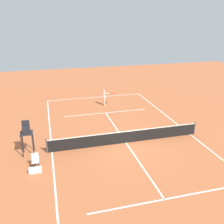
% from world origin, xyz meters
% --- Properties ---
extents(ground_plane, '(60.00, 60.00, 0.00)m').
position_xyz_m(ground_plane, '(0.00, 0.00, 0.00)').
color(ground_plane, '#B76038').
extents(court_lines, '(10.92, 23.54, 0.01)m').
position_xyz_m(court_lines, '(0.00, 0.00, 0.00)').
color(court_lines, white).
rests_on(court_lines, ground).
extents(tennis_net, '(11.52, 0.10, 1.07)m').
position_xyz_m(tennis_net, '(0.00, 0.00, 0.50)').
color(tennis_net, '#4C4C51').
rests_on(tennis_net, ground).
extents(player_serving, '(1.26, 0.69, 1.71)m').
position_xyz_m(player_serving, '(-0.45, -8.69, 1.02)').
color(player_serving, beige).
rests_on(player_serving, ground).
extents(tennis_ball, '(0.07, 0.07, 0.07)m').
position_xyz_m(tennis_ball, '(-2.03, -6.31, 0.03)').
color(tennis_ball, '#CCE033').
rests_on(tennis_ball, ground).
extents(umpire_chair, '(0.80, 0.80, 2.41)m').
position_xyz_m(umpire_chair, '(6.93, -0.21, 1.61)').
color(umpire_chair, '#232328').
rests_on(umpire_chair, ground).
extents(courtside_chair_near, '(0.44, 0.46, 0.95)m').
position_xyz_m(courtside_chair_near, '(6.44, 1.66, 0.53)').
color(courtside_chair_near, '#262626').
rests_on(courtside_chair_near, ground).
extents(equipment_bag, '(0.76, 0.32, 0.30)m').
position_xyz_m(equipment_bag, '(6.47, 2.21, 0.15)').
color(equipment_bag, white).
rests_on(equipment_bag, ground).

